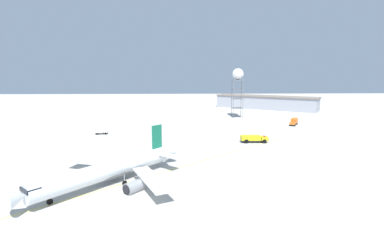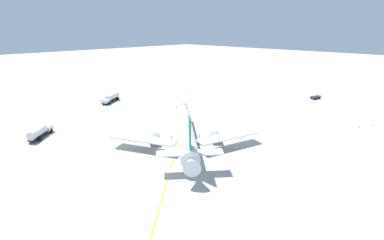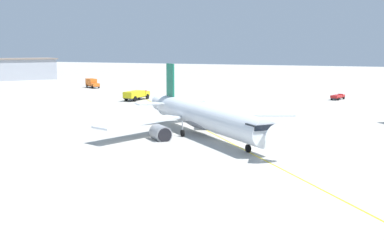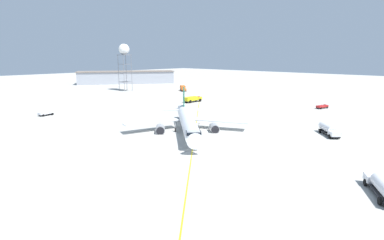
{
  "view_description": "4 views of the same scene",
  "coord_description": "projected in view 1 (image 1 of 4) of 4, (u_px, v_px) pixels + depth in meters",
  "views": [
    {
      "loc": [
        -14.73,
        59.06,
        23.31
      ],
      "look_at": [
        -18.32,
        -38.28,
        7.73
      ],
      "focal_mm": 26.15,
      "sensor_mm": 36.0,
      "label": 1
    },
    {
      "loc": [
        -42.14,
        -43.29,
        26.47
      ],
      "look_at": [
        4.75,
        1.97,
        4.46
      ],
      "focal_mm": 25.57,
      "sensor_mm": 36.0,
      "label": 2
    },
    {
      "loc": [
        69.73,
        28.6,
        13.89
      ],
      "look_at": [
        1.55,
        -1.44,
        2.57
      ],
      "focal_mm": 44.92,
      "sensor_mm": 36.0,
      "label": 3
    },
    {
      "loc": [
        58.16,
        55.92,
        20.54
      ],
      "look_at": [
        2.83,
        3.96,
        4.3
      ],
      "focal_mm": 28.31,
      "sensor_mm": 36.0,
      "label": 4
    }
  ],
  "objects": [
    {
      "name": "fire_tender_truck",
      "position": [
        254.0,
        138.0,
        97.96
      ],
      "size": [
        9.44,
        3.15,
        2.5
      ],
      "rotation": [
        0.0,
        0.0,
        3.12
      ],
      "color": "#232326",
      "rests_on": "ground_plane"
    },
    {
      "name": "radar_tower",
      "position": [
        238.0,
        76.0,
        153.93
      ],
      "size": [
        6.2,
        6.2,
        27.09
      ],
      "color": "slate",
      "rests_on": "ground_plane"
    },
    {
      "name": "taxiway_centreline",
      "position": [
        98.0,
        191.0,
        57.01
      ],
      "size": [
        105.24,
        90.39,
        0.01
      ],
      "rotation": [
        0.0,
        0.0,
        0.71
      ],
      "color": "yellow",
      "rests_on": "ground_plane"
    },
    {
      "name": "catering_truck_truck",
      "position": [
        294.0,
        122.0,
        132.57
      ],
      "size": [
        6.04,
        7.53,
        3.1
      ],
      "rotation": [
        0.0,
        0.0,
        0.99
      ],
      "color": "#232326",
      "rests_on": "ground_plane"
    },
    {
      "name": "airliner_main",
      "position": [
        111.0,
        171.0,
        60.56
      ],
      "size": [
        29.26,
        31.74,
        11.25
      ],
      "rotation": [
        0.0,
        0.0,
        0.85
      ],
      "color": "silver",
      "rests_on": "ground_plane"
    },
    {
      "name": "ground_plane",
      "position": [
        115.0,
        183.0,
        61.42
      ],
      "size": [
        600.0,
        600.0,
        0.0
      ],
      "primitive_type": "plane",
      "color": "#ADAAA3"
    },
    {
      "name": "pushback_tug_truck",
      "position": [
        101.0,
        132.0,
        112.03
      ],
      "size": [
        5.11,
        2.92,
        1.3
      ],
      "rotation": [
        0.0,
        0.0,
        3.28
      ],
      "color": "#232326",
      "rests_on": "ground_plane"
    },
    {
      "name": "terminal_shed",
      "position": [
        266.0,
        102.0,
        196.49
      ],
      "size": [
        66.87,
        52.47,
        9.22
      ],
      "rotation": [
        0.0,
        0.0,
        5.69
      ],
      "color": "#999EA8",
      "rests_on": "ground_plane"
    }
  ]
}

